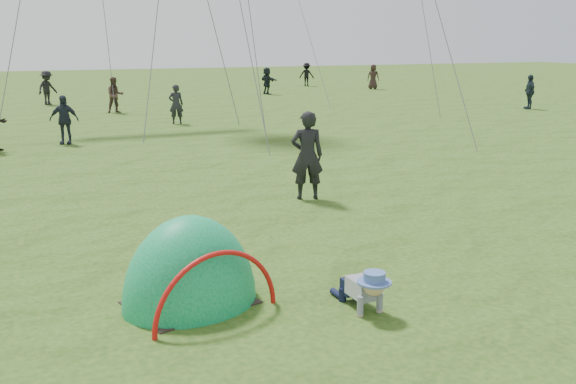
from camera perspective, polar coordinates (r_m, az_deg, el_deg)
name	(u,v)px	position (r m, az deg, el deg)	size (l,w,h in m)	color
ground	(374,325)	(8.00, 7.62, -11.62)	(140.00, 140.00, 0.00)	#204612
crawling_toddler	(364,288)	(8.28, 6.81, -8.46)	(0.55, 0.78, 0.60)	black
popup_tent	(191,303)	(8.63, -8.65, -9.72)	(1.82, 1.50, 2.36)	#017B3B
standing_adult	(307,156)	(13.71, 1.71, 3.26)	(0.69, 0.46, 1.90)	black
crowd_person_2	(64,120)	(22.33, -19.29, 6.08)	(0.94, 0.39, 1.60)	#232937
crowd_person_3	(307,74)	(47.87, 1.67, 10.40)	(1.08, 0.62, 1.68)	black
crowd_person_6	(176,104)	(26.63, -9.92, 7.70)	(0.58, 0.38, 1.59)	black
crowd_person_7	(115,95)	(31.28, -15.12, 8.32)	(0.80, 0.63, 1.65)	#43312A
crowd_person_8	(529,92)	(34.08, 20.67, 8.33)	(0.98, 0.41, 1.68)	#1E2B37
crowd_person_9	(47,88)	(36.29, -20.62, 8.66)	(1.14, 0.65, 1.76)	black
crowd_person_10	(373,77)	(45.20, 7.58, 10.12)	(0.83, 0.54, 1.69)	black
crowd_person_11	(267,81)	(40.63, -1.87, 9.85)	(1.54, 0.49, 1.67)	black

